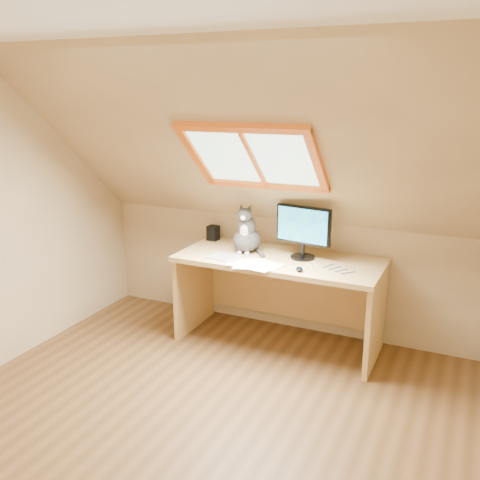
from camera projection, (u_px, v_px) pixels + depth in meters
The scene contains 10 objects.
ground at pixel (188, 429), 3.42m from camera, with size 3.50×3.50×0.00m, color brown.
room_shell at pixel (173, 214), 2.96m from camera, with size 3.52×3.52×2.41m.
desk at pixel (282, 281), 4.51m from camera, with size 1.68×0.74×0.77m.
monitor at pixel (303, 229), 4.30m from camera, with size 0.47×0.20×0.44m.
cat at pixel (247, 234), 4.51m from camera, with size 0.26×0.31×0.43m.
desk_speaker at pixel (213, 233), 4.89m from camera, with size 0.09×0.09×0.13m, color black.
graphics_tablet at pixel (225, 257), 4.38m from camera, with size 0.26×0.19×0.01m, color #B2B2B7.
mouse at pixel (299, 269), 4.06m from camera, with size 0.05×0.09×0.03m, color black.
papers at pixel (253, 264), 4.21m from camera, with size 0.35×0.30×0.01m.
cables at pixel (325, 268), 4.11m from camera, with size 0.51×0.26×0.01m.
Camera 1 is at (1.54, -2.56, 2.09)m, focal length 40.00 mm.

